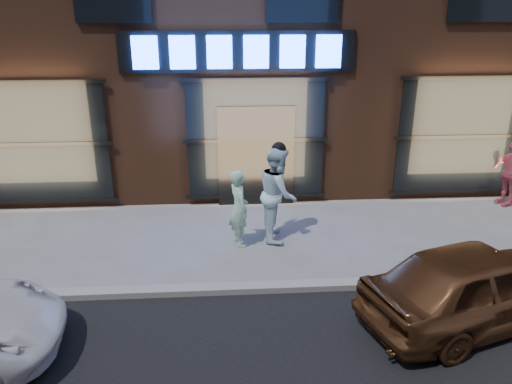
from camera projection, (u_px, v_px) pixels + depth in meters
ground at (271, 290)px, 8.57m from camera, size 90.00×90.00×0.00m
curb at (271, 287)px, 8.54m from camera, size 60.00×0.25×0.12m
man_bowtie at (239, 208)px, 9.90m from camera, size 0.55×0.67×1.59m
man_cap at (278, 193)px, 10.15m from camera, size 0.79×0.99×1.97m
passerby at (510, 173)px, 11.90m from camera, size 0.63×1.00×1.58m
gold_sedan at (480, 284)px, 7.54m from camera, size 4.07×2.61×1.29m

